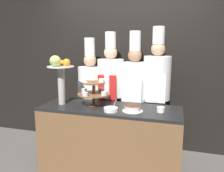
# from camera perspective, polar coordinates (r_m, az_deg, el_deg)

# --- Properties ---
(wall_back) EXTENTS (10.00, 0.06, 2.80)m
(wall_back) POSITION_cam_1_polar(r_m,az_deg,el_deg) (3.51, 3.72, 6.84)
(wall_back) COLOR black
(wall_back) RESTS_ON ground_plane
(buffet_counter) EXTENTS (1.75, 0.62, 0.87)m
(buffet_counter) POSITION_cam_1_polar(r_m,az_deg,el_deg) (2.89, -0.58, -13.83)
(buffet_counter) COLOR brown
(buffet_counter) RESTS_ON ground_plane
(tiered_stand) EXTENTS (0.42, 0.42, 0.34)m
(tiered_stand) POSITION_cam_1_polar(r_m,az_deg,el_deg) (2.79, -4.81, -1.42)
(tiered_stand) COLOR brown
(tiered_stand) RESTS_ON buffet_counter
(fruit_pedestal) EXTENTS (0.34, 0.34, 0.64)m
(fruit_pedestal) POSITION_cam_1_polar(r_m,az_deg,el_deg) (2.86, -13.43, 3.47)
(fruit_pedestal) COLOR #B2ADA8
(fruit_pedestal) RESTS_ON buffet_counter
(cake_round) EXTENTS (0.24, 0.24, 0.07)m
(cake_round) POSITION_cam_1_polar(r_m,az_deg,el_deg) (2.57, 5.38, -5.81)
(cake_round) COLOR white
(cake_round) RESTS_ON buffet_counter
(cup_white) EXTENTS (0.09, 0.09, 0.06)m
(cup_white) POSITION_cam_1_polar(r_m,az_deg,el_deg) (2.59, 12.60, -6.02)
(cup_white) COLOR white
(cup_white) RESTS_ON buffet_counter
(serving_bowl_near) EXTENTS (0.17, 0.17, 0.15)m
(serving_bowl_near) POSITION_cam_1_polar(r_m,az_deg,el_deg) (2.56, -0.29, -6.13)
(serving_bowl_near) COLOR white
(serving_bowl_near) RESTS_ON buffet_counter
(chef_left) EXTENTS (0.36, 0.36, 1.74)m
(chef_left) POSITION_cam_1_polar(r_m,az_deg,el_deg) (3.35, -5.63, -1.66)
(chef_left) COLOR #28282D
(chef_left) RESTS_ON ground_plane
(chef_center_left) EXTENTS (0.38, 0.38, 1.82)m
(chef_center_left) POSITION_cam_1_polar(r_m,az_deg,el_deg) (3.24, -0.38, -0.90)
(chef_center_left) COLOR black
(chef_center_left) RESTS_ON ground_plane
(chef_center_right) EXTENTS (0.39, 0.39, 1.82)m
(chef_center_right) POSITION_cam_1_polar(r_m,az_deg,el_deg) (3.16, 5.80, -1.62)
(chef_center_right) COLOR #28282D
(chef_center_right) RESTS_ON ground_plane
(chef_right) EXTENTS (0.37, 0.37, 1.88)m
(chef_right) POSITION_cam_1_polar(r_m,az_deg,el_deg) (3.11, 11.56, -0.92)
(chef_right) COLOR black
(chef_right) RESTS_ON ground_plane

